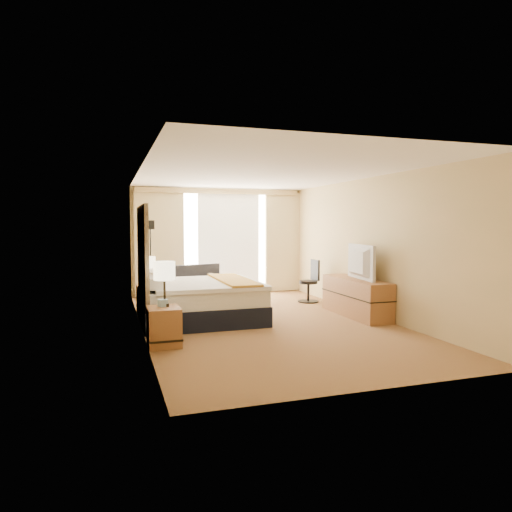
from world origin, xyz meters
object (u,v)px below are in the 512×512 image
object	(u,v)px
nightstand_right	(149,299)
lamp_right	(149,263)
lamp_left	(164,272)
nightstand_left	(164,326)
floor_lamp	(150,245)
loveseat	(202,289)
television	(355,262)
media_dresser	(356,297)
desk_chair	(310,283)
bed	(200,300)

from	to	relation	value
nightstand_right	lamp_right	distance (m)	0.70
nightstand_right	lamp_right	xyz separation A→B (m)	(0.01, 0.06, 0.70)
lamp_left	nightstand_right	bearing A→B (deg)	90.59
nightstand_left	floor_lamp	world-z (taller)	floor_lamp
loveseat	nightstand_left	bearing A→B (deg)	-128.27
nightstand_left	floor_lamp	xyz separation A→B (m)	(0.12, 3.35, 1.00)
television	media_dresser	bearing A→B (deg)	-40.08
media_dresser	television	xyz separation A→B (m)	(-0.05, -0.05, 0.67)
loveseat	lamp_left	distance (m)	3.83
loveseat	television	size ratio (longest dim) A/B	1.28
television	floor_lamp	bearing A→B (deg)	63.66
floor_lamp	lamp_left	distance (m)	3.29
floor_lamp	television	xyz separation A→B (m)	(3.53, -2.35, -0.25)
floor_lamp	nightstand_left	bearing A→B (deg)	-92.03
floor_lamp	lamp_left	bearing A→B (deg)	-91.63
lamp_left	television	bearing A→B (deg)	14.48
nightstand_left	television	distance (m)	3.86
desk_chair	lamp_right	distance (m)	3.56
bed	desk_chair	size ratio (longest dim) A/B	2.20
lamp_right	television	size ratio (longest dim) A/B	0.49
floor_lamp	loveseat	bearing A→B (deg)	12.65
nightstand_left	media_dresser	world-z (taller)	media_dresser
nightstand_right	television	bearing A→B (deg)	-22.29
loveseat	lamp_right	bearing A→B (deg)	-158.94
lamp_left	loveseat	bearing A→B (deg)	70.82
lamp_left	desk_chair	bearing A→B (deg)	36.99
lamp_right	bed	bearing A→B (deg)	-52.97
nightstand_left	nightstand_right	world-z (taller)	same
media_dresser	desk_chair	size ratio (longest dim) A/B	1.92
television	desk_chair	bearing A→B (deg)	11.57
lamp_right	media_dresser	bearing A→B (deg)	-22.25
nightstand_left	loveseat	distance (m)	3.82
desk_chair	lamp_left	xyz separation A→B (m)	(-3.50, -2.63, 0.63)
desk_chair	nightstand_left	bearing A→B (deg)	-144.43
media_dresser	floor_lamp	distance (m)	4.36
nightstand_right	desk_chair	bearing A→B (deg)	3.27
desk_chair	television	distance (m)	1.81
lamp_right	floor_lamp	bearing A→B (deg)	82.44
lamp_right	television	distance (m)	3.95
bed	television	distance (m)	2.96
floor_lamp	lamp_right	bearing A→B (deg)	-97.56
nightstand_right	lamp_right	bearing A→B (deg)	76.89
bed	loveseat	world-z (taller)	bed
bed	lamp_left	distance (m)	1.77
loveseat	lamp_left	bearing A→B (deg)	-128.25
media_dresser	desk_chair	world-z (taller)	desk_chair
floor_lamp	lamp_left	world-z (taller)	floor_lamp
loveseat	floor_lamp	size ratio (longest dim) A/B	0.80
nightstand_left	lamp_left	distance (m)	0.78
loveseat	lamp_right	world-z (taller)	lamp_right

